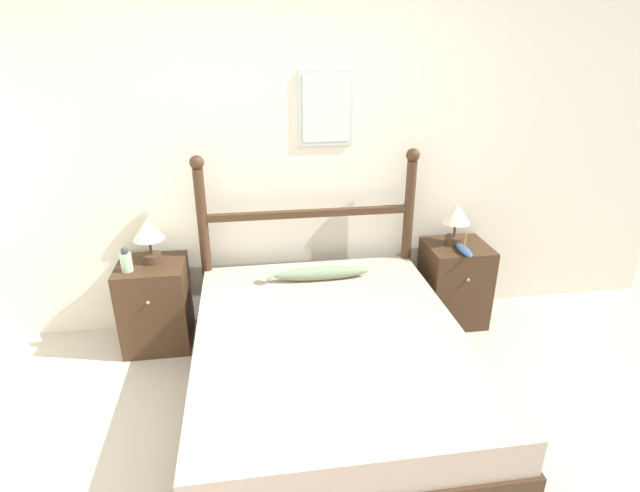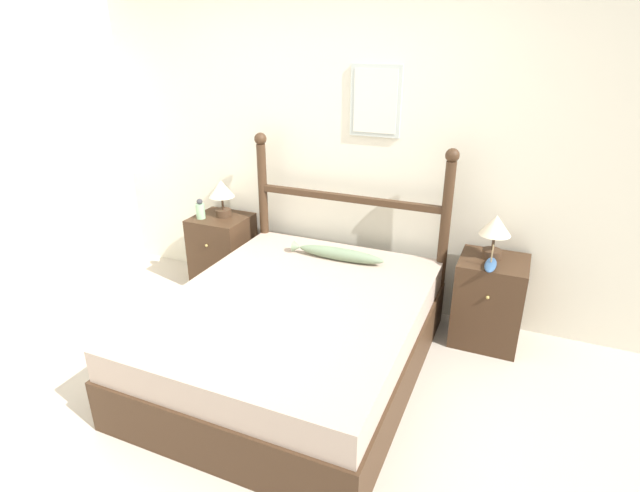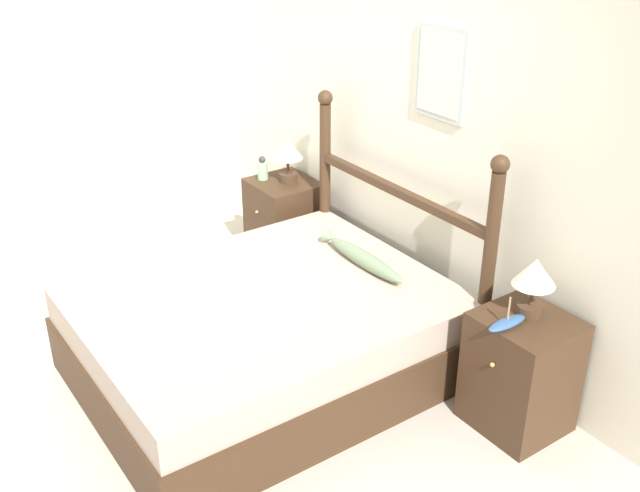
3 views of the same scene
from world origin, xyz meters
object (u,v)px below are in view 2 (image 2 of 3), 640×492
object	(u,v)px
nightstand_left	(223,251)
nightstand_right	(489,301)
bottle	(200,210)
fish_pillow	(338,254)
table_lamp_right	(495,229)
bed	(295,334)
table_lamp_left	(222,192)
model_boat	(491,265)

from	to	relation	value
nightstand_left	nightstand_right	size ratio (longest dim) A/B	1.00
bottle	fish_pillow	xyz separation A→B (m)	(1.30, -0.09, -0.15)
table_lamp_right	fish_pillow	size ratio (longest dim) A/B	0.43
bed	table_lamp_left	distance (m)	1.56
model_boat	nightstand_right	bearing A→B (deg)	83.58
table_lamp_left	model_boat	world-z (taller)	table_lamp_left
nightstand_right	model_boat	world-z (taller)	model_boat
table_lamp_left	table_lamp_right	distance (m)	2.24
table_lamp_left	fish_pillow	size ratio (longest dim) A/B	0.43
table_lamp_left	table_lamp_right	xyz separation A→B (m)	(2.24, 0.00, 0.00)
nightstand_left	fish_pillow	world-z (taller)	nightstand_left
nightstand_left	bottle	world-z (taller)	bottle
table_lamp_left	fish_pillow	distance (m)	1.22
nightstand_left	model_boat	distance (m)	2.30
nightstand_right	model_boat	distance (m)	0.37
bottle	model_boat	distance (m)	2.40
table_lamp_right	bottle	bearing A→B (deg)	-176.89
nightstand_left	fish_pillow	bearing A→B (deg)	-9.15
bed	nightstand_left	world-z (taller)	nightstand_left
table_lamp_left	bottle	bearing A→B (deg)	-138.02
nightstand_left	bottle	bearing A→B (deg)	-143.94
table_lamp_left	bed	bearing A→B (deg)	-38.55
bed	model_boat	xyz separation A→B (m)	(1.13, 0.73, 0.41)
bed	model_boat	bearing A→B (deg)	32.84
nightstand_right	table_lamp_right	world-z (taller)	table_lamp_right
nightstand_right	model_boat	bearing A→B (deg)	-96.42
table_lamp_right	model_boat	world-z (taller)	table_lamp_right
nightstand_left	nightstand_right	world-z (taller)	same
nightstand_right	fish_pillow	size ratio (longest dim) A/B	0.88
nightstand_right	bottle	world-z (taller)	bottle
model_boat	fish_pillow	size ratio (longest dim) A/B	0.34
bed	bottle	world-z (taller)	bottle
bed	nightstand_right	xyz separation A→B (m)	(1.14, 0.87, 0.06)
nightstand_right	table_lamp_right	size ratio (longest dim) A/B	2.05
nightstand_left	table_lamp_right	world-z (taller)	table_lamp_right
bottle	fish_pillow	size ratio (longest dim) A/B	0.24
table_lamp_right	nightstand_right	bearing A→B (deg)	-51.31
bed	nightstand_right	size ratio (longest dim) A/B	3.09
nightstand_right	table_lamp_left	xyz separation A→B (m)	(-2.27, 0.03, 0.54)
bottle	fish_pillow	bearing A→B (deg)	-4.10
bed	nightstand_left	distance (m)	1.43
table_lamp_right	fish_pillow	xyz separation A→B (m)	(-1.08, -0.22, -0.28)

